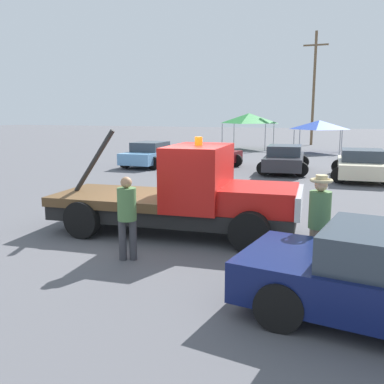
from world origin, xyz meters
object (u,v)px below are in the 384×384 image
object	(u,v)px
person_near_truck	(319,216)
canopy_tent_blue	(319,125)
person_at_hood	(127,212)
parked_car_cream	(361,165)
tow_truck	(187,196)
utility_pole	(314,86)
parked_car_skyblue	(152,154)
parked_car_maroon	(208,157)
parked_car_charcoal	(285,159)
canopy_tent_green	(249,118)

from	to	relation	value
person_near_truck	canopy_tent_blue	size ratio (longest dim) A/B	0.56
person_at_hood	canopy_tent_blue	world-z (taller)	canopy_tent_blue
person_at_hood	parked_car_cream	bearing A→B (deg)	-45.87
parked_car_cream	canopy_tent_blue	xyz separation A→B (m)	(-3.00, 13.00, 1.41)
tow_truck	utility_pole	xyz separation A→B (m)	(-0.45, 32.13, 4.43)
person_at_hood	canopy_tent_blue	xyz separation A→B (m)	(1.31, 26.19, 1.09)
parked_car_skyblue	parked_car_maroon	distance (m)	3.45
tow_truck	parked_car_maroon	xyz separation A→B (m)	(-3.61, 11.87, -0.28)
person_near_truck	parked_car_charcoal	bearing A→B (deg)	-35.97
tow_truck	parked_car_cream	size ratio (longest dim) A/B	1.29
tow_truck	person_near_truck	size ratio (longest dim) A/B	3.38
parked_car_skyblue	canopy_tent_green	distance (m)	13.74
parked_car_skyblue	tow_truck	bearing A→B (deg)	-151.32
parked_car_skyblue	parked_car_maroon	world-z (taller)	same
person_near_truck	parked_car_charcoal	size ratio (longest dim) A/B	0.37
canopy_tent_green	person_near_truck	bearing A→B (deg)	-73.55
canopy_tent_green	canopy_tent_blue	distance (m)	5.96
person_near_truck	canopy_tent_green	world-z (taller)	canopy_tent_green
tow_truck	person_at_hood	world-z (taller)	tow_truck
person_at_hood	parked_car_cream	distance (m)	13.88
person_at_hood	parked_car_skyblue	xyz separation A→B (m)	(-6.64, 14.32, -0.32)
utility_pole	parked_car_charcoal	bearing A→B (deg)	-87.79
parked_car_cream	person_near_truck	bearing A→B (deg)	173.60
person_at_hood	parked_car_charcoal	world-z (taller)	person_at_hood
person_at_hood	parked_car_maroon	size ratio (longest dim) A/B	0.34
person_near_truck	parked_car_charcoal	world-z (taller)	person_near_truck
parked_car_skyblue	parked_car_cream	bearing A→B (deg)	-97.29
canopy_tent_green	parked_car_charcoal	bearing A→B (deg)	-68.89
parked_car_maroon	parked_car_charcoal	size ratio (longest dim) A/B	1.00
canopy_tent_green	tow_truck	bearing A→B (deg)	-79.32
person_at_hood	parked_car_maroon	xyz separation A→B (m)	(-3.20, 14.03, -0.32)
canopy_tent_green	parked_car_skyblue	bearing A→B (deg)	-99.35
parked_car_skyblue	utility_pole	world-z (taller)	utility_pole
parked_car_skyblue	utility_pole	size ratio (longest dim) A/B	0.48
person_at_hood	person_near_truck	bearing A→B (deg)	-107.74
parked_car_skyblue	parked_car_charcoal	bearing A→B (deg)	-90.69
parked_car_skyblue	utility_pole	distance (m)	21.55
utility_pole	parked_car_skyblue	bearing A→B (deg)	-108.27
canopy_tent_blue	utility_pole	xyz separation A→B (m)	(-1.35, 8.10, 3.29)
person_near_truck	canopy_tent_green	distance (m)	28.31
tow_truck	canopy_tent_blue	xyz separation A→B (m)	(0.90, 24.03, 1.13)
person_near_truck	utility_pole	world-z (taller)	utility_pole
person_at_hood	canopy_tent_green	size ratio (longest dim) A/B	0.47
parked_car_maroon	canopy_tent_blue	world-z (taller)	canopy_tent_blue
canopy_tent_blue	utility_pole	world-z (taller)	utility_pole
parked_car_cream	canopy_tent_blue	distance (m)	13.42
person_near_truck	parked_car_skyblue	size ratio (longest dim) A/B	0.37
parked_car_cream	canopy_tent_green	distance (m)	17.08
tow_truck	person_near_truck	xyz separation A→B (m)	(3.18, -1.53, 0.14)
parked_car_maroon	utility_pole	size ratio (longest dim) A/B	0.49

